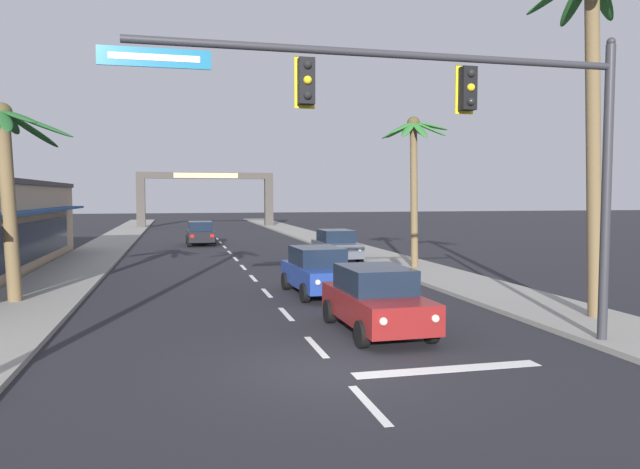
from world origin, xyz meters
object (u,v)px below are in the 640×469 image
sedan_lead_at_stop_bar (376,299)px  palm_left_second (5,162)px  town_gateway_arch (206,191)px  sedan_third_in_queue (318,270)px  sedan_parked_nearest_kerb (336,245)px  palm_right_nearest (593,73)px  sedan_oncoming_far (200,233)px  palm_right_second (413,157)px  traffic_signal_mast (472,121)px

sedan_lead_at_stop_bar → palm_left_second: 12.53m
palm_left_second → town_gateway_arch: palm_left_second is taller
sedan_third_in_queue → palm_left_second: bearing=179.0°
sedan_parked_nearest_kerb → palm_right_nearest: size_ratio=0.45×
palm_left_second → palm_right_nearest: 17.65m
sedan_oncoming_far → sedan_parked_nearest_kerb: same height
palm_right_nearest → town_gateway_arch: bearing=98.6°
sedan_oncoming_far → town_gateway_arch: (1.54, 23.68, 3.10)m
sedan_lead_at_stop_bar → palm_right_nearest: 8.51m
sedan_lead_at_stop_bar → town_gateway_arch: town_gateway_arch is taller
sedan_oncoming_far → palm_right_second: size_ratio=0.62×
sedan_third_in_queue → palm_right_second: palm_right_second is taller
traffic_signal_mast → palm_left_second: (-11.51, 8.77, -0.57)m
palm_right_nearest → sedan_lead_at_stop_bar: bearing=177.9°
sedan_oncoming_far → traffic_signal_mast: bearing=-81.4°
palm_right_nearest → palm_right_second: (-0.23, 12.09, -1.51)m
sedan_oncoming_far → town_gateway_arch: size_ratio=0.30×
sedan_parked_nearest_kerb → palm_left_second: size_ratio=0.69×
palm_right_second → sedan_parked_nearest_kerb: bearing=120.4°
traffic_signal_mast → sedan_third_in_queue: (-1.42, 8.59, -4.28)m
sedan_parked_nearest_kerb → palm_right_nearest: (2.78, -16.45, 5.97)m
sedan_oncoming_far → palm_right_nearest: bearing=-71.8°
sedan_oncoming_far → palm_left_second: palm_left_second is taller
palm_left_second → palm_right_second: bearing=19.3°
palm_right_nearest → sedan_parked_nearest_kerb: bearing=99.6°
sedan_lead_at_stop_bar → sedan_parked_nearest_kerb: same height
traffic_signal_mast → sedan_parked_nearest_kerb: 19.34m
sedan_oncoming_far → palm_right_nearest: size_ratio=0.46×
traffic_signal_mast → sedan_oncoming_far: traffic_signal_mast is taller
sedan_parked_nearest_kerb → palm_right_second: (2.56, -4.36, 4.45)m
traffic_signal_mast → palm_right_second: 15.09m
sedan_oncoming_far → palm_right_second: 19.59m
traffic_signal_mast → palm_right_nearest: 5.54m
palm_right_second → palm_left_second: bearing=-160.7°
sedan_oncoming_far → palm_right_second: palm_right_second is taller
traffic_signal_mast → sedan_third_in_queue: 9.70m
sedan_third_in_queue → palm_right_second: bearing=44.3°
palm_left_second → sedan_oncoming_far: bearing=73.0°
traffic_signal_mast → town_gateway_arch: 54.88m
palm_right_nearest → town_gateway_arch: palm_right_nearest is taller
sedan_third_in_queue → sedan_parked_nearest_kerb: same height
sedan_oncoming_far → sedan_parked_nearest_kerb: (6.66, -12.34, 0.00)m
sedan_lead_at_stop_bar → sedan_parked_nearest_kerb: bearing=78.6°
sedan_third_in_queue → sedan_oncoming_far: size_ratio=1.01×
town_gateway_arch → sedan_third_in_queue: bearing=-87.9°
traffic_signal_mast → sedan_lead_at_stop_bar: 5.14m
palm_left_second → palm_right_second: (16.04, 5.62, 0.74)m
sedan_oncoming_far → sedan_parked_nearest_kerb: size_ratio=1.00×
palm_right_nearest → palm_right_second: palm_right_nearest is taller
sedan_third_in_queue → traffic_signal_mast: bearing=-80.6°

